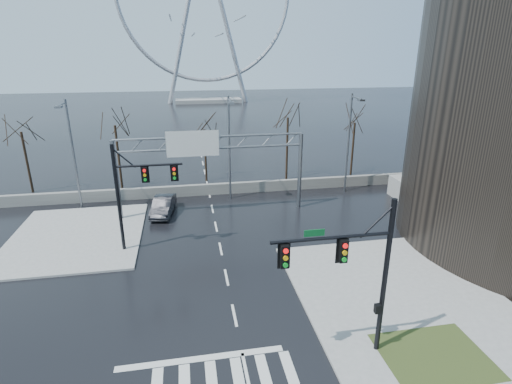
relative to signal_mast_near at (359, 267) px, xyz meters
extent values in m
plane|color=black|center=(-5.14, 4.04, -4.87)|extent=(260.00, 260.00, 0.00)
cube|color=gray|center=(4.86, 6.04, -4.80)|extent=(12.00, 10.00, 0.15)
cube|color=gray|center=(-16.14, 16.04, -4.80)|extent=(10.00, 12.00, 0.15)
cube|color=#273B18|center=(3.86, -0.96, -4.72)|extent=(5.00, 4.00, 0.02)
cube|color=slate|center=(-5.14, 24.04, -4.32)|extent=(52.00, 0.50, 1.10)
cylinder|color=black|center=(1.36, 0.04, -0.87)|extent=(0.24, 0.24, 8.00)
cylinder|color=black|center=(-1.34, 0.04, 1.53)|extent=(5.40, 0.16, 0.16)
cube|color=black|center=(-0.84, -0.11, 0.93)|extent=(0.35, 0.28, 1.05)
cube|color=black|center=(-3.44, -0.11, 0.93)|extent=(0.35, 0.28, 1.05)
cylinder|color=black|center=(-12.14, 13.04, -0.87)|extent=(0.24, 0.24, 8.00)
cylinder|color=black|center=(-9.84, 13.04, 1.53)|extent=(4.60, 0.16, 0.16)
cube|color=black|center=(-10.14, 12.89, 0.93)|extent=(0.35, 0.28, 1.05)
cube|color=black|center=(-8.14, 12.89, 0.93)|extent=(0.35, 0.28, 1.05)
cylinder|color=slate|center=(-13.14, 19.04, -1.37)|extent=(0.36, 0.36, 7.00)
cylinder|color=slate|center=(2.86, 19.04, -1.37)|extent=(0.36, 0.36, 7.00)
cylinder|color=slate|center=(-5.14, 19.04, 2.13)|extent=(16.00, 0.20, 0.20)
cylinder|color=slate|center=(-5.14, 19.04, 1.13)|extent=(16.00, 0.20, 0.20)
cube|color=#0A4E20|center=(-6.64, 18.89, 1.63)|extent=(4.20, 0.10, 2.00)
cube|color=silver|center=(-6.64, 18.83, 1.63)|extent=(4.40, 0.02, 2.20)
cylinder|color=slate|center=(-17.14, 22.54, 0.13)|extent=(0.20, 0.20, 10.00)
cylinder|color=slate|center=(-17.14, 21.44, 4.83)|extent=(0.12, 2.20, 0.12)
cube|color=slate|center=(-17.14, 20.44, 4.73)|extent=(0.50, 0.70, 0.18)
cylinder|color=slate|center=(-3.14, 22.54, 0.13)|extent=(0.20, 0.20, 10.00)
cylinder|color=slate|center=(-3.14, 21.44, 4.83)|extent=(0.12, 2.20, 0.12)
cube|color=slate|center=(-3.14, 20.44, 4.73)|extent=(0.50, 0.70, 0.18)
cylinder|color=slate|center=(8.86, 22.54, 0.13)|extent=(0.20, 0.20, 10.00)
cylinder|color=slate|center=(8.86, 21.44, 4.83)|extent=(0.12, 2.20, 0.12)
cube|color=slate|center=(8.86, 20.44, 4.73)|extent=(0.50, 0.70, 0.18)
cylinder|color=black|center=(-23.14, 28.04, -1.72)|extent=(0.24, 0.24, 6.30)
cylinder|color=black|center=(-14.14, 27.54, -1.50)|extent=(0.24, 0.24, 6.75)
cylinder|color=black|center=(-5.14, 28.54, -1.95)|extent=(0.24, 0.24, 5.85)
cylinder|color=black|center=(3.86, 27.54, -1.36)|extent=(0.24, 0.24, 7.02)
cylinder|color=black|center=(11.86, 28.04, -1.81)|extent=(0.24, 0.24, 6.12)
cube|color=gray|center=(-0.14, 99.04, -4.37)|extent=(18.00, 6.00, 1.00)
cylinder|color=#B2B2B7|center=(-7.14, 99.04, 9.13)|extent=(8.28, 1.20, 28.82)
cylinder|color=#B2B2B7|center=(6.86, 99.04, 9.13)|extent=(8.28, 1.20, 28.82)
imported|color=black|center=(-9.53, 19.68, -4.10)|extent=(2.33, 4.88, 1.54)
camera|label=1|loc=(-7.27, -14.49, 9.11)|focal=28.00mm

